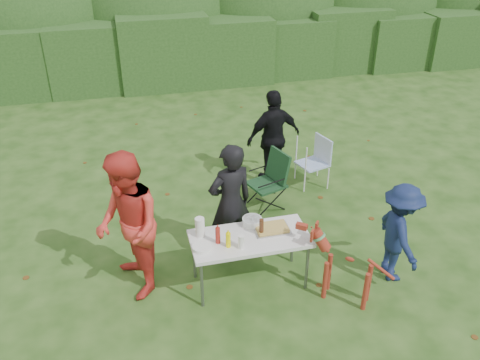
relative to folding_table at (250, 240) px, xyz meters
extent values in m
plane|color=#1E4211|center=(-0.16, 0.08, -0.69)|extent=(80.00, 80.00, 0.00)
cube|color=#23471C|center=(-0.16, 8.08, 0.16)|extent=(22.00, 1.40, 1.70)
ellipsoid|color=#3D6628|center=(-0.16, 9.68, 0.91)|extent=(20.00, 2.60, 3.20)
cube|color=silver|center=(0.00, 0.00, 0.03)|extent=(1.50, 0.70, 0.05)
cylinder|color=slate|center=(-0.68, -0.28, -0.34)|extent=(0.04, 0.04, 0.69)
cylinder|color=slate|center=(0.68, -0.28, -0.34)|extent=(0.04, 0.04, 0.69)
cylinder|color=slate|center=(-0.68, 0.28, -0.34)|extent=(0.04, 0.04, 0.69)
cylinder|color=slate|center=(0.68, 0.28, -0.34)|extent=(0.04, 0.04, 0.69)
imported|color=black|center=(-0.11, 0.61, 0.19)|extent=(0.72, 0.57, 1.75)
imported|color=red|center=(-1.47, 0.26, 0.28)|extent=(0.91, 1.07, 1.94)
imported|color=black|center=(1.09, 2.51, 0.15)|extent=(1.05, 0.59, 1.68)
imported|color=#142148|center=(1.89, -0.33, 0.01)|extent=(0.57, 0.93, 1.39)
cube|color=#B7B7BA|center=(0.31, 0.07, 0.06)|extent=(0.45, 0.30, 0.02)
cube|color=tan|center=(0.31, 0.07, 0.09)|extent=(0.40, 0.26, 0.04)
cylinder|color=#FFF100|center=(-0.31, -0.12, 0.15)|extent=(0.06, 0.06, 0.20)
cylinder|color=maroon|center=(-0.42, -0.02, 0.16)|extent=(0.06, 0.06, 0.22)
cylinder|color=#47230F|center=(0.14, 0.00, 0.17)|extent=(0.06, 0.06, 0.24)
cylinder|color=white|center=(-0.60, 0.18, 0.18)|extent=(0.12, 0.12, 0.26)
cylinder|color=white|center=(-0.16, -0.19, 0.14)|extent=(0.08, 0.08, 0.18)
cylinder|color=silver|center=(0.09, 0.25, 0.10)|extent=(0.26, 0.26, 0.10)
cylinder|color=white|center=(-0.63, -0.09, 0.08)|extent=(0.24, 0.24, 0.05)
camera|label=1|loc=(-1.37, -4.96, 3.86)|focal=38.00mm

